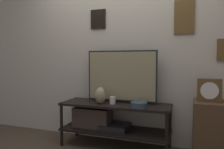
{
  "coord_description": "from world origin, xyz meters",
  "views": [
    {
      "loc": [
        0.92,
        -2.43,
        1.17
      ],
      "look_at": [
        -0.04,
        0.28,
        0.97
      ],
      "focal_mm": 35.0,
      "sensor_mm": 36.0,
      "label": 1
    }
  ],
  "objects_px": {
    "candle_jar": "(113,100)",
    "vase_urn_stoneware": "(100,95)",
    "vase_wide_bowl": "(139,105)",
    "mantel_clock": "(209,90)",
    "television": "(121,76)"
  },
  "relations": [
    {
      "from": "vase_wide_bowl",
      "to": "candle_jar",
      "type": "xyz_separation_m",
      "value": [
        -0.37,
        0.1,
        0.01
      ]
    },
    {
      "from": "vase_wide_bowl",
      "to": "mantel_clock",
      "type": "bearing_deg",
      "value": 12.21
    },
    {
      "from": "vase_wide_bowl",
      "to": "mantel_clock",
      "type": "relative_size",
      "value": 0.76
    },
    {
      "from": "candle_jar",
      "to": "vase_urn_stoneware",
      "type": "bearing_deg",
      "value": -167.12
    },
    {
      "from": "television",
      "to": "candle_jar",
      "type": "distance_m",
      "value": 0.35
    },
    {
      "from": "television",
      "to": "vase_wide_bowl",
      "type": "height_order",
      "value": "television"
    },
    {
      "from": "vase_urn_stoneware",
      "to": "vase_wide_bowl",
      "type": "bearing_deg",
      "value": -6.97
    },
    {
      "from": "vase_wide_bowl",
      "to": "vase_urn_stoneware",
      "type": "relative_size",
      "value": 0.92
    },
    {
      "from": "television",
      "to": "mantel_clock",
      "type": "relative_size",
      "value": 3.62
    },
    {
      "from": "vase_urn_stoneware",
      "to": "candle_jar",
      "type": "height_order",
      "value": "vase_urn_stoneware"
    },
    {
      "from": "television",
      "to": "vase_urn_stoneware",
      "type": "relative_size",
      "value": 4.4
    },
    {
      "from": "vase_wide_bowl",
      "to": "candle_jar",
      "type": "bearing_deg",
      "value": 164.9
    },
    {
      "from": "candle_jar",
      "to": "vase_wide_bowl",
      "type": "bearing_deg",
      "value": -15.1
    },
    {
      "from": "candle_jar",
      "to": "mantel_clock",
      "type": "bearing_deg",
      "value": 3.44
    },
    {
      "from": "vase_wide_bowl",
      "to": "television",
      "type": "bearing_deg",
      "value": 140.46
    }
  ]
}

